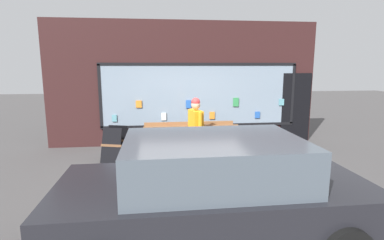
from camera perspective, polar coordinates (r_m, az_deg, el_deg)
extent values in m
plane|color=#474444|center=(6.85, 0.45, -9.49)|extent=(40.00, 40.00, 0.00)
cube|color=#331919|center=(8.85, -1.48, 6.91)|extent=(7.84, 0.20, 3.59)
cube|color=gray|center=(8.79, 1.51, 4.73)|extent=(5.69, 0.03, 1.80)
cube|color=black|center=(8.75, 1.54, 10.59)|extent=(5.77, 0.06, 0.08)
cube|color=black|center=(8.93, 1.49, -1.01)|extent=(5.77, 0.06, 0.08)
cube|color=black|center=(8.85, -17.08, 4.32)|extent=(0.08, 0.06, 1.80)
cube|color=black|center=(9.62, 18.58, 4.68)|extent=(0.08, 0.06, 1.80)
cube|color=#5999A5|center=(8.83, -14.56, 0.32)|extent=(0.13, 0.03, 0.19)
cube|color=orange|center=(8.71, -10.11, 3.00)|extent=(0.17, 0.03, 0.20)
cube|color=silver|center=(8.75, -5.40, 0.66)|extent=(0.14, 0.03, 0.22)
cube|color=#2659B2|center=(8.74, -0.68, 3.04)|extent=(0.15, 0.03, 0.23)
cube|color=orange|center=(8.89, 3.85, 0.88)|extent=(0.16, 0.03, 0.21)
cube|color=#338C4C|center=(9.00, 8.35, 3.39)|extent=(0.16, 0.03, 0.26)
cube|color=#2659B2|center=(9.25, 12.35, 0.97)|extent=(0.15, 0.03, 0.20)
cube|color=#5999A5|center=(9.46, 16.68, 3.28)|extent=(0.15, 0.03, 0.19)
cube|color=black|center=(9.72, 19.14, 2.22)|extent=(0.90, 0.04, 2.10)
cube|color=brown|center=(7.26, -8.35, -5.26)|extent=(0.09, 0.09, 0.77)
cube|color=brown|center=(7.48, 7.82, -4.77)|extent=(0.09, 0.09, 0.77)
cube|color=brown|center=(7.66, -8.26, -4.43)|extent=(0.09, 0.09, 0.77)
cube|color=brown|center=(7.88, 7.07, -4.00)|extent=(0.09, 0.09, 0.77)
cube|color=brown|center=(7.41, -0.32, -1.62)|extent=(2.28, 0.58, 0.04)
cube|color=brown|center=(7.14, -0.10, -1.57)|extent=(2.28, 0.06, 0.12)
cube|color=brown|center=(7.65, -0.53, -0.78)|extent=(2.28, 0.06, 0.12)
cube|color=#5999A5|center=(7.20, -7.88, -1.81)|extent=(0.14, 0.21, 0.02)
cube|color=red|center=(7.42, -4.34, -1.39)|extent=(0.18, 0.20, 0.02)
cube|color=yellow|center=(7.25, -0.18, -1.63)|extent=(0.15, 0.21, 0.02)
cube|color=black|center=(7.56, 3.29, -1.14)|extent=(0.19, 0.23, 0.02)
cube|color=red|center=(7.42, 7.52, -1.42)|extent=(0.15, 0.23, 0.03)
cylinder|color=#2D334C|center=(6.91, 0.92, -5.94)|extent=(0.14, 0.14, 0.77)
cylinder|color=#2D334C|center=(7.04, 0.47, -5.62)|extent=(0.14, 0.14, 0.77)
cube|color=orange|center=(6.82, 0.71, -0.43)|extent=(0.32, 0.48, 0.55)
cylinder|color=orange|center=(6.57, 1.58, -0.74)|extent=(0.09, 0.09, 0.52)
cylinder|color=orange|center=(7.08, -0.11, 0.07)|extent=(0.09, 0.09, 0.52)
sphere|color=tan|center=(6.76, 0.71, 2.89)|extent=(0.21, 0.21, 0.21)
sphere|color=red|center=(6.75, 0.72, 3.42)|extent=(0.20, 0.20, 0.20)
ellipsoid|color=black|center=(6.84, 4.52, -6.83)|extent=(0.29, 0.41, 0.22)
ellipsoid|color=black|center=(6.83, 4.52, -6.75)|extent=(0.27, 0.27, 0.23)
sphere|color=black|center=(7.04, 4.55, -5.94)|extent=(0.20, 0.20, 0.20)
cylinder|color=black|center=(6.62, 4.50, -7.11)|extent=(0.05, 0.10, 0.12)
cylinder|color=black|center=(7.01, 4.97, -8.21)|extent=(0.04, 0.04, 0.20)
cylinder|color=black|center=(7.01, 4.05, -8.19)|extent=(0.04, 0.04, 0.20)
cylinder|color=black|center=(6.79, 4.96, -8.81)|extent=(0.04, 0.04, 0.20)
cylinder|color=black|center=(6.79, 4.01, -8.80)|extent=(0.04, 0.04, 0.20)
cube|color=black|center=(7.46, -15.13, -4.74)|extent=(0.54, 0.41, 0.83)
cube|color=brown|center=(7.46, -15.13, -4.74)|extent=(0.51, 0.20, 0.07)
cube|color=black|center=(7.95, -13.48, -3.74)|extent=(0.54, 0.41, 0.83)
cube|color=brown|center=(7.95, -13.48, -3.74)|extent=(0.51, 0.20, 0.07)
cube|color=black|center=(4.09, 4.00, -14.96)|extent=(4.02, 1.81, 0.55)
cube|color=#4C5660|center=(3.88, 4.10, -7.53)|extent=(2.26, 1.58, 0.56)
cylinder|color=black|center=(5.35, 16.40, -12.28)|extent=(0.60, 0.18, 0.60)
cylinder|color=black|center=(4.98, -13.74, -13.92)|extent=(0.60, 0.18, 0.60)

